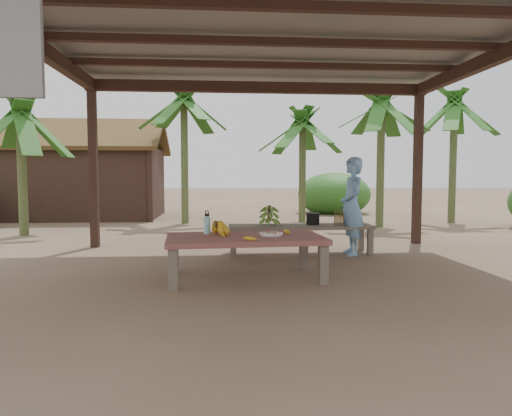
{
  "coord_description": "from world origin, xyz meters",
  "views": [
    {
      "loc": [
        -0.69,
        -5.54,
        1.2
      ],
      "look_at": [
        -0.24,
        0.12,
        0.8
      ],
      "focal_mm": 32.0,
      "sensor_mm": 36.0,
      "label": 1
    }
  ],
  "objects": [
    {
      "name": "work_table",
      "position": [
        -0.4,
        -0.27,
        0.43
      ],
      "size": [
        1.87,
        1.14,
        0.5
      ],
      "rotation": [
        0.0,
        0.0,
        0.08
      ],
      "color": "brown",
      "rests_on": "ground"
    },
    {
      "name": "loose_banana_side",
      "position": [
        0.12,
        -0.07,
        0.52
      ],
      "size": [
        0.11,
        0.14,
        0.04
      ],
      "primitive_type": "ellipsoid",
      "rotation": [
        0.0,
        0.0,
        0.53
      ],
      "color": "yellow",
      "rests_on": "work_table"
    },
    {
      "name": "banana_plant_ne",
      "position": [
        3.06,
        4.91,
        2.63
      ],
      "size": [
        1.8,
        1.8,
        3.12
      ],
      "color": "#596638",
      "rests_on": "ground"
    },
    {
      "name": "water_flask",
      "position": [
        -0.85,
        -0.04,
        0.62
      ],
      "size": [
        0.08,
        0.08,
        0.29
      ],
      "color": "#44CDD4",
      "rests_on": "work_table"
    },
    {
      "name": "hut",
      "position": [
        -4.5,
        8.0,
        1.1
      ],
      "size": [
        4.4,
        3.43,
        2.85
      ],
      "color": "black",
      "rests_on": "ground"
    },
    {
      "name": "banana_plant_far",
      "position": [
        5.25,
        5.72,
        2.78
      ],
      "size": [
        1.8,
        1.8,
        3.28
      ],
      "color": "#596638",
      "rests_on": "ground"
    },
    {
      "name": "cooking_pot",
      "position": [
        0.74,
        1.38,
        0.54
      ],
      "size": [
        0.2,
        0.2,
        0.17
      ],
      "primitive_type": "cylinder",
      "color": "black",
      "rests_on": "bench"
    },
    {
      "name": "pavilion",
      "position": [
        -0.01,
        -0.01,
        2.78
      ],
      "size": [
        6.6,
        5.6,
        2.95
      ],
      "color": "black",
      "rests_on": "ground"
    },
    {
      "name": "banana_plant_nw",
      "position": [
        -1.57,
        6.06,
        2.89
      ],
      "size": [
        1.8,
        1.8,
        3.38
      ],
      "color": "#596638",
      "rests_on": "ground"
    },
    {
      "name": "skewer_rack",
      "position": [
        1.13,
        1.31,
        0.57
      ],
      "size": [
        0.18,
        0.08,
        0.24
      ],
      "primitive_type": null,
      "rotation": [
        0.0,
        0.0,
        -0.0
      ],
      "color": "#A57F47",
      "rests_on": "bench"
    },
    {
      "name": "loose_banana_front",
      "position": [
        -0.37,
        -0.64,
        0.52
      ],
      "size": [
        0.15,
        0.06,
        0.04
      ],
      "primitive_type": "ellipsoid",
      "rotation": [
        0.0,
        0.0,
        1.65
      ],
      "color": "yellow",
      "rests_on": "work_table"
    },
    {
      "name": "banana_plant_w",
      "position": [
        -4.64,
        3.96,
        2.21
      ],
      "size": [
        1.8,
        1.8,
        2.69
      ],
      "color": "#596638",
      "rests_on": "ground"
    },
    {
      "name": "plate",
      "position": [
        -0.09,
        -0.26,
        0.52
      ],
      "size": [
        0.27,
        0.27,
        0.04
      ],
      "color": "white",
      "rests_on": "work_table"
    },
    {
      "name": "ripe_banana_bunch",
      "position": [
        -0.74,
        -0.18,
        0.59
      ],
      "size": [
        0.39,
        0.37,
        0.19
      ],
      "primitive_type": null,
      "rotation": [
        0.0,
        0.0,
        0.46
      ],
      "color": "yellow",
      "rests_on": "work_table"
    },
    {
      "name": "ground",
      "position": [
        0.0,
        0.0,
        0.0
      ],
      "size": [
        80.0,
        80.0,
        0.0
      ],
      "primitive_type": "plane",
      "color": "brown",
      "rests_on": "ground"
    },
    {
      "name": "bench",
      "position": [
        0.54,
        1.36,
        0.39
      ],
      "size": [
        2.2,
        0.61,
        0.45
      ],
      "rotation": [
        0.0,
        0.0,
        -0.0
      ],
      "color": "brown",
      "rests_on": "ground"
    },
    {
      "name": "green_banana_stalk",
      "position": [
        0.06,
        1.36,
        0.61
      ],
      "size": [
        0.28,
        0.28,
        0.32
      ],
      "primitive_type": null,
      "rotation": [
        0.0,
        0.0,
        -0.0
      ],
      "color": "#598C2D",
      "rests_on": "bench"
    },
    {
      "name": "woman",
      "position": [
        1.31,
        1.22,
        0.74
      ],
      "size": [
        0.37,
        0.55,
        1.49
      ],
      "primitive_type": "imported",
      "rotation": [
        0.0,
        0.0,
        -1.55
      ],
      "color": "#73A4D9",
      "rests_on": "ground"
    },
    {
      "name": "banana_plant_n",
      "position": [
        1.44,
        6.16,
        2.36
      ],
      "size": [
        1.8,
        1.8,
        2.84
      ],
      "color": "#596638",
      "rests_on": "ground"
    }
  ]
}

